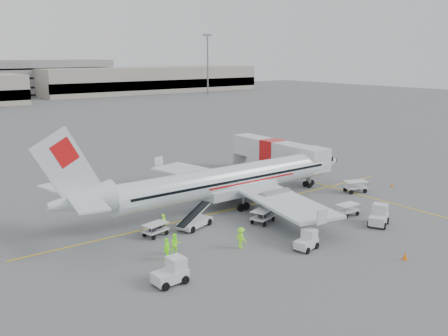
% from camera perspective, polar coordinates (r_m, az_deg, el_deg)
% --- Properties ---
extents(ground, '(360.00, 360.00, 0.00)m').
position_cam_1_polar(ground, '(50.45, 1.37, -4.62)').
color(ground, '#56595B').
extents(stripe_lead, '(44.00, 0.20, 0.01)m').
position_cam_1_polar(stripe_lead, '(50.45, 1.37, -4.61)').
color(stripe_lead, yellow).
rests_on(stripe_lead, ground).
extents(stripe_cross, '(0.20, 20.00, 0.01)m').
position_cam_1_polar(stripe_cross, '(55.15, 18.21, -3.74)').
color(stripe_cross, yellow).
rests_on(stripe_cross, ground).
extents(terminal_east, '(90.00, 26.00, 10.00)m').
position_cam_1_polar(terminal_east, '(208.46, -8.51, 9.98)').
color(terminal_east, gray).
rests_on(terminal_east, ground).
extents(parking_garage, '(62.00, 24.00, 14.00)m').
position_cam_1_polar(parking_garage, '(205.31, -21.85, 9.72)').
color(parking_garage, slate).
rests_on(parking_garage, ground).
extents(mast_east, '(3.20, 1.20, 22.00)m').
position_cam_1_polar(mast_east, '(190.61, -1.88, 11.65)').
color(mast_east, slate).
rests_on(mast_east, ground).
extents(aircraft, '(34.18, 26.82, 9.40)m').
position_cam_1_polar(aircraft, '(50.04, 0.81, 0.81)').
color(aircraft, silver).
rests_on(aircraft, ground).
extents(jet_bridge, '(3.51, 17.64, 4.62)m').
position_cam_1_polar(jet_bridge, '(63.57, 5.57, 1.16)').
color(jet_bridge, silver).
rests_on(jet_bridge, ground).
extents(belt_loader, '(4.90, 3.10, 2.49)m').
position_cam_1_polar(belt_loader, '(44.70, -3.35, -5.29)').
color(belt_loader, silver).
rests_on(belt_loader, ground).
extents(tug_fore, '(2.79, 2.32, 1.87)m').
position_cam_1_polar(tug_fore, '(47.35, 17.27, -5.22)').
color(tug_fore, silver).
rests_on(tug_fore, ground).
extents(tug_mid, '(2.24, 1.58, 1.57)m').
position_cam_1_polar(tug_mid, '(40.46, 9.37, -8.13)').
color(tug_mid, silver).
rests_on(tug_mid, ground).
extents(tug_aft, '(2.38, 1.42, 1.80)m').
position_cam_1_polar(tug_aft, '(34.45, -6.21, -11.68)').
color(tug_aft, silver).
rests_on(tug_aft, ground).
extents(cart_loaded_a, '(2.78, 2.19, 1.27)m').
position_cam_1_polar(cart_loaded_a, '(46.16, 4.46, -5.51)').
color(cart_loaded_a, silver).
rests_on(cart_loaded_a, ground).
extents(cart_loaded_b, '(2.40, 1.76, 1.12)m').
position_cam_1_polar(cart_loaded_b, '(43.23, -7.83, -7.00)').
color(cart_loaded_b, silver).
rests_on(cart_loaded_b, ground).
extents(cart_empty_a, '(2.28, 1.40, 1.17)m').
position_cam_1_polar(cart_empty_a, '(49.47, 13.93, -4.66)').
color(cart_empty_a, silver).
rests_on(cart_empty_a, ground).
extents(cart_empty_b, '(2.86, 2.25, 1.30)m').
position_cam_1_polar(cart_empty_b, '(57.90, 14.77, -2.07)').
color(cart_empty_b, silver).
rests_on(cart_empty_b, ground).
extents(cone_nose, '(0.34, 0.34, 0.55)m').
position_cam_1_polar(cone_nose, '(61.69, 18.66, -1.77)').
color(cone_nose, orange).
rests_on(cone_nose, ground).
extents(cone_port, '(0.33, 0.33, 0.54)m').
position_cam_1_polar(cone_port, '(65.04, -2.46, -0.36)').
color(cone_port, orange).
rests_on(cone_port, ground).
extents(cone_stbd, '(0.38, 0.38, 0.62)m').
position_cam_1_polar(cone_stbd, '(40.62, 19.99, -9.40)').
color(cone_stbd, orange).
rests_on(cone_stbd, ground).
extents(crew_a, '(0.70, 0.64, 1.60)m').
position_cam_1_polar(crew_a, '(44.08, -6.89, -6.24)').
color(crew_a, '#8BFE1A').
rests_on(crew_a, ground).
extents(crew_b, '(0.96, 0.84, 1.70)m').
position_cam_1_polar(crew_b, '(39.13, -5.57, -8.66)').
color(crew_b, '#8BFE1A').
rests_on(crew_b, ground).
extents(crew_c, '(0.73, 1.16, 1.72)m').
position_cam_1_polar(crew_c, '(40.23, 1.96, -7.97)').
color(crew_c, '#8BFE1A').
rests_on(crew_c, ground).
extents(crew_d, '(1.07, 0.96, 1.74)m').
position_cam_1_polar(crew_d, '(38.24, -6.55, -9.18)').
color(crew_d, '#8BFE1A').
rests_on(crew_d, ground).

